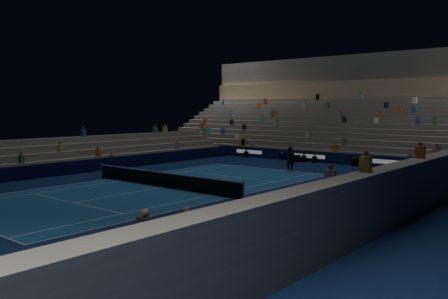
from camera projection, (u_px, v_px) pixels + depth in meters
ground at (163, 187)px, 29.81m from camera, size 90.00×90.00×0.00m
court_surface at (163, 187)px, 29.81m from camera, size 10.97×23.77×0.01m
sponsor_barrier_far at (310, 157)px, 43.90m from camera, size 44.00×0.25×1.00m
sponsor_barrier_east at (296, 198)px, 23.57m from camera, size 0.25×37.00×1.00m
sponsor_barrier_west at (76, 167)px, 35.97m from camera, size 0.25×37.00×1.00m
grandstand_main at (354, 123)px, 50.83m from camera, size 44.00×15.20×11.20m
grandstand_east at (362, 199)px, 21.31m from camera, size 5.00×37.00×2.50m
grandstand_west at (52, 159)px, 38.15m from camera, size 5.00×37.00×2.50m
tennis_net at (163, 179)px, 29.77m from camera, size 12.90×0.10×1.10m
tennis_player at (290, 159)px, 37.30m from camera, size 0.76×0.55×1.96m
broadcast_camera at (297, 158)px, 43.97m from camera, size 0.49×0.95×0.65m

